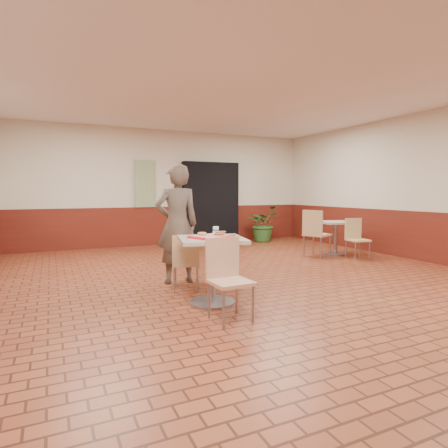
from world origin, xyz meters
name	(u,v)px	position (x,y,z in m)	size (l,w,h in m)	color
room_shell	(266,185)	(0.00, 0.00, 1.50)	(8.01, 10.01, 3.01)	brown
wainscot_band	(265,254)	(0.00, 0.00, 0.50)	(8.00, 10.00, 1.00)	#571A10
corridor_doorway	(211,202)	(1.20, 4.88, 1.10)	(1.60, 0.22, 2.20)	black
promo_poster	(145,184)	(-0.60, 4.94, 1.60)	(0.50, 0.03, 1.20)	gray
main_table	(212,259)	(-1.01, -0.39, 0.56)	(0.79, 0.79, 0.83)	#B5AA92
chair_main_front	(227,274)	(-1.07, -0.97, 0.50)	(0.43, 0.43, 0.90)	tan
chair_main_back	(186,260)	(-1.11, 0.30, 0.45)	(0.48, 0.48, 0.81)	tan
customer	(177,224)	(-1.06, 0.85, 0.91)	(0.66, 0.43, 1.81)	brown
serving_tray	(212,237)	(-1.01, -0.39, 0.85)	(0.48, 0.38, 0.03)	red
ring_donut	(202,234)	(-1.11, -0.31, 0.88)	(0.11, 0.11, 0.04)	#CE8C4B
long_john_donut	(220,233)	(-0.91, -0.41, 0.89)	(0.16, 0.08, 0.05)	#B16C34
paper_cup	(216,230)	(-0.91, -0.28, 0.91)	(0.08, 0.08, 0.10)	white
second_table	(336,232)	(2.93, 1.84, 0.50)	(0.70, 0.70, 0.74)	#B3A090
chair_second_left	(315,231)	(2.30, 1.75, 0.56)	(0.61, 0.61, 1.01)	tan
chair_second_front	(356,236)	(2.97, 1.26, 0.47)	(0.45, 0.45, 0.84)	#D0B47D
potted_plant	(263,224)	(2.58, 4.40, 0.50)	(0.91, 0.78, 1.01)	#2A5A24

